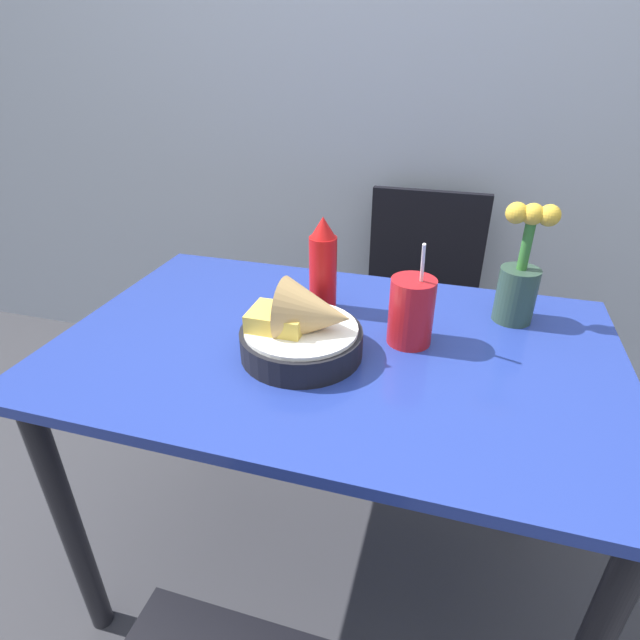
{
  "coord_description": "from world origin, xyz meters",
  "views": [
    {
      "loc": [
        0.22,
        -0.86,
        1.28
      ],
      "look_at": [
        -0.03,
        -0.02,
        0.79
      ],
      "focal_mm": 28.0,
      "sensor_mm": 36.0,
      "label": 1
    }
  ],
  "objects_px": {
    "chair_far_window": "(419,295)",
    "flower_vase": "(520,276)",
    "food_basket": "(305,330)",
    "ketchup_bottle": "(323,266)",
    "drink_cup": "(411,313)"
  },
  "relations": [
    {
      "from": "food_basket",
      "to": "ketchup_bottle",
      "type": "height_order",
      "value": "ketchup_bottle"
    },
    {
      "from": "chair_far_window",
      "to": "ketchup_bottle",
      "type": "bearing_deg",
      "value": -105.97
    },
    {
      "from": "chair_far_window",
      "to": "drink_cup",
      "type": "xyz_separation_m",
      "value": [
        0.03,
        -0.72,
        0.3
      ]
    },
    {
      "from": "food_basket",
      "to": "ketchup_bottle",
      "type": "distance_m",
      "value": 0.21
    },
    {
      "from": "ketchup_bottle",
      "to": "drink_cup",
      "type": "xyz_separation_m",
      "value": [
        0.21,
        -0.09,
        -0.04
      ]
    },
    {
      "from": "food_basket",
      "to": "drink_cup",
      "type": "height_order",
      "value": "drink_cup"
    },
    {
      "from": "chair_far_window",
      "to": "flower_vase",
      "type": "distance_m",
      "value": 0.7
    },
    {
      "from": "ketchup_bottle",
      "to": "chair_far_window",
      "type": "bearing_deg",
      "value": 74.03
    },
    {
      "from": "chair_far_window",
      "to": "flower_vase",
      "type": "relative_size",
      "value": 3.19
    },
    {
      "from": "ketchup_bottle",
      "to": "drink_cup",
      "type": "height_order",
      "value": "drink_cup"
    },
    {
      "from": "food_basket",
      "to": "flower_vase",
      "type": "distance_m",
      "value": 0.49
    },
    {
      "from": "chair_far_window",
      "to": "flower_vase",
      "type": "height_order",
      "value": "flower_vase"
    },
    {
      "from": "ketchup_bottle",
      "to": "flower_vase",
      "type": "relative_size",
      "value": 0.84
    },
    {
      "from": "food_basket",
      "to": "flower_vase",
      "type": "xyz_separation_m",
      "value": [
        0.4,
        0.27,
        0.05
      ]
    },
    {
      "from": "food_basket",
      "to": "ketchup_bottle",
      "type": "xyz_separation_m",
      "value": [
        -0.02,
        0.2,
        0.05
      ]
    }
  ]
}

